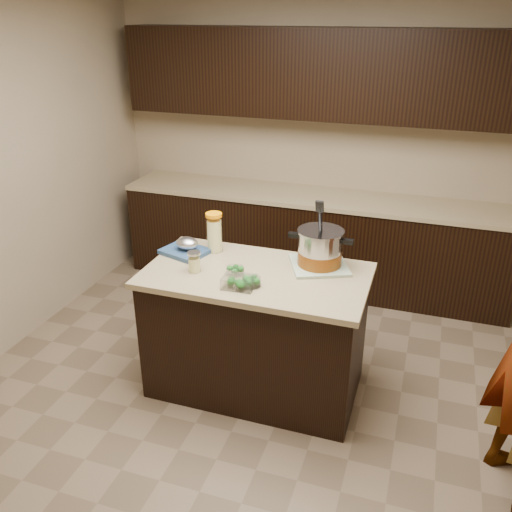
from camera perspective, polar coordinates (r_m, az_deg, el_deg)
The scene contains 12 objects.
ground_plane at distance 4.00m, azimuth 0.00°, elevation -13.39°, with size 4.00×4.00×0.00m, color brown.
room_shell at distance 3.24m, azimuth 0.00°, elevation 11.23°, with size 4.04×4.04×2.72m.
back_cabinets at distance 5.07m, azimuth 6.29°, elevation 6.98°, with size 3.60×0.63×2.33m.
island at distance 3.74m, azimuth 0.00°, elevation -7.92°, with size 1.46×0.81×0.90m.
dish_towel at distance 3.63m, azimuth 6.66°, elevation -0.96°, with size 0.36×0.36×0.02m, color #658F60.
stock_pot at distance 3.58m, azimuth 6.74°, elevation 0.65°, with size 0.43×0.31×0.44m.
lemonade_pitcher at distance 3.80m, azimuth -4.40°, elevation 2.34°, with size 0.12×0.12×0.28m.
mason_jar at distance 3.54m, azimuth -6.51°, elevation -0.66°, with size 0.11×0.11×0.14m.
broccoli_tub_left at distance 3.49m, azimuth -2.19°, elevation -1.60°, with size 0.12×0.12×0.05m.
broccoli_tub_right at distance 3.35m, azimuth -0.50°, elevation -2.75°, with size 0.16×0.16×0.06m.
broccoli_tub_rect at distance 3.33m, azimuth -1.82°, elevation -2.82°, with size 0.20×0.15×0.07m.
blue_tray at distance 3.81m, azimuth -7.39°, elevation 0.81°, with size 0.36×0.32×0.11m.
Camera 1 is at (1.00, -2.99, 2.47)m, focal length 38.00 mm.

